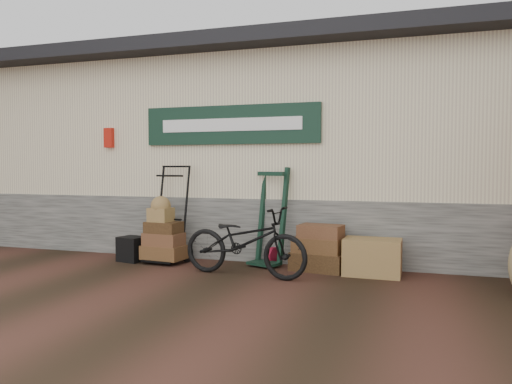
% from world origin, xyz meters
% --- Properties ---
extents(ground, '(80.00, 80.00, 0.00)m').
position_xyz_m(ground, '(0.00, 0.00, 0.00)').
color(ground, black).
rests_on(ground, ground).
extents(station_building, '(14.40, 4.10, 3.20)m').
position_xyz_m(station_building, '(-0.01, 2.74, 1.61)').
color(station_building, '#4C4C47').
rests_on(station_building, ground).
extents(porter_trolley, '(0.75, 0.59, 1.40)m').
position_xyz_m(porter_trolley, '(-1.11, 0.67, 0.70)').
color(porter_trolley, black).
rests_on(porter_trolley, ground).
extents(green_barrow, '(0.60, 0.56, 1.34)m').
position_xyz_m(green_barrow, '(0.33, 0.85, 0.67)').
color(green_barrow, black).
rests_on(green_barrow, ground).
extents(suitcase_stack, '(0.74, 0.53, 0.61)m').
position_xyz_m(suitcase_stack, '(1.02, 0.71, 0.31)').
color(suitcase_stack, '#311F0F').
rests_on(suitcase_stack, ground).
extents(wicker_hamper, '(0.71, 0.47, 0.46)m').
position_xyz_m(wicker_hamper, '(1.72, 0.64, 0.23)').
color(wicker_hamper, olive).
rests_on(wicker_hamper, ground).
extents(black_trunk, '(0.41, 0.37, 0.35)m').
position_xyz_m(black_trunk, '(-1.64, 0.52, 0.18)').
color(black_trunk, black).
rests_on(black_trunk, ground).
extents(bicycle, '(0.78, 1.72, 0.96)m').
position_xyz_m(bicycle, '(0.22, 0.10, 0.48)').
color(bicycle, black).
rests_on(bicycle, ground).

